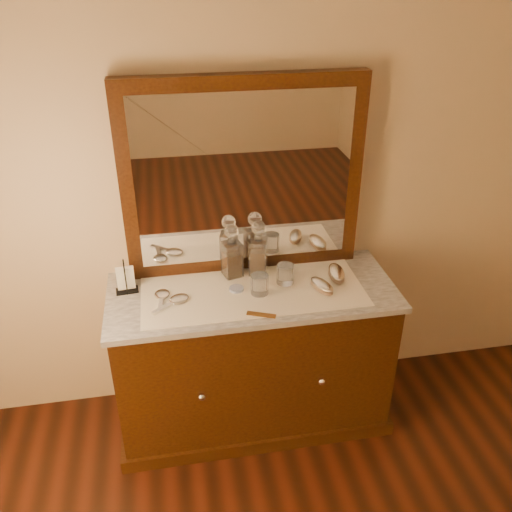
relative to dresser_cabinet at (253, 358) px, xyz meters
The scene contains 18 objects.
dresser_cabinet is the anchor object (origin of this frame).
dresser_plinth 0.37m from the dresser_cabinet, ahead, with size 1.46×0.59×0.08m, color black.
knob_left 0.42m from the dresser_cabinet, 136.47° to the right, with size 0.04×0.04×0.04m, color silver.
knob_right 0.42m from the dresser_cabinet, 43.53° to the right, with size 0.04×0.04×0.04m, color silver.
marble_top 0.42m from the dresser_cabinet, ahead, with size 1.44×0.59×0.03m, color silver.
mirror_frame 0.97m from the dresser_cabinet, 90.00° to the left, with size 1.20×0.08×1.00m, color black.
mirror_glass 0.96m from the dresser_cabinet, 90.00° to the left, with size 1.06×0.01×0.86m, color white.
lace_runner 0.44m from the dresser_cabinet, 90.00° to the right, with size 1.10×0.45×0.00m, color white.
pin_dish 0.46m from the dresser_cabinet, behind, with size 0.07×0.07×0.01m, color white.
comb 0.50m from the dresser_cabinet, 89.54° to the right, with size 0.14×0.03×0.01m, color brown.
napkin_rack 0.80m from the dresser_cabinet, behind, with size 0.11×0.07×0.16m.
decanter_left 0.58m from the dresser_cabinet, 117.56° to the left, with size 0.11×0.11×0.29m.
decanter_right 0.58m from the dresser_cabinet, 69.09° to the left, with size 0.11×0.11×0.30m.
brush_near 0.58m from the dresser_cabinet, 11.13° to the right, with size 0.12×0.17×0.04m.
brush_far 0.65m from the dresser_cabinet, ahead, with size 0.10×0.18×0.05m.
hand_mirror_outer 0.64m from the dresser_cabinet, behind, with size 0.08×0.20×0.02m.
hand_mirror_inner 0.59m from the dresser_cabinet, behind, with size 0.20×0.17×0.02m.
tumblers 0.50m from the dresser_cabinet, ahead, with size 0.24×0.16×0.10m.
Camera 1 is at (-0.39, -0.26, 2.31)m, focal length 37.55 mm.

